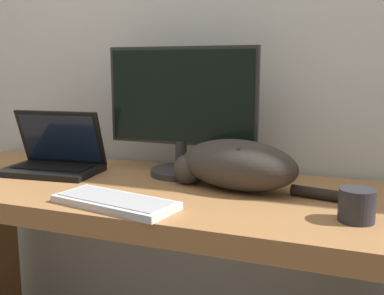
% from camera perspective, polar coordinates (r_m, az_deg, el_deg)
% --- Properties ---
extents(wall_back, '(6.40, 0.06, 2.60)m').
position_cam_1_polar(wall_back, '(1.75, -1.43, 17.20)').
color(wall_back, silver).
rests_on(wall_back, ground_plane).
extents(desk, '(1.65, 0.63, 0.72)m').
position_cam_1_polar(desk, '(1.49, -6.86, -9.85)').
color(desk, olive).
rests_on(desk, ground_plane).
extents(monitor, '(0.53, 0.21, 0.44)m').
position_cam_1_polar(monitor, '(1.53, -1.39, 4.85)').
color(monitor, '#282828').
rests_on(monitor, desk).
extents(laptop, '(0.35, 0.24, 0.22)m').
position_cam_1_polar(laptop, '(1.66, -17.07, -1.49)').
color(laptop, black).
rests_on(laptop, desk).
extents(external_keyboard, '(0.37, 0.20, 0.02)m').
position_cam_1_polar(external_keyboard, '(1.23, -9.74, -6.82)').
color(external_keyboard, '#BCBCC1').
rests_on(external_keyboard, desk).
extents(cat, '(0.53, 0.25, 0.15)m').
position_cam_1_polar(cat, '(1.36, 5.59, -2.10)').
color(cat, '#332D28').
rests_on(cat, desk).
extents(coffee_mug, '(0.09, 0.09, 0.08)m').
position_cam_1_polar(coffee_mug, '(1.16, 20.20, -6.91)').
color(coffee_mug, '#232328').
rests_on(coffee_mug, desk).
extents(small_toy, '(0.05, 0.05, 0.05)m').
position_cam_1_polar(small_toy, '(1.49, 11.17, -3.23)').
color(small_toy, gold).
rests_on(small_toy, desk).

